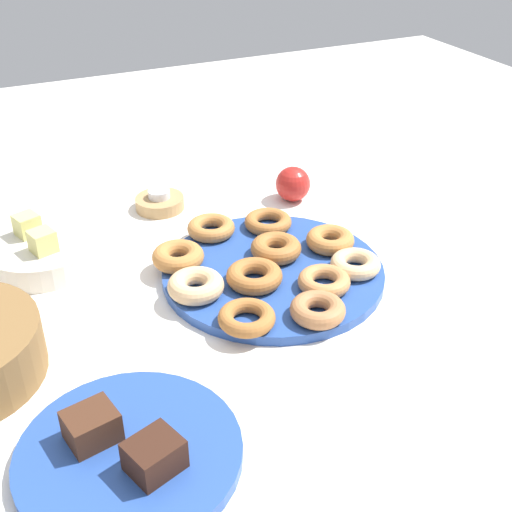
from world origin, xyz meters
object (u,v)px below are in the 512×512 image
object	(u,v)px
donut_2	(330,240)
brownie_near	(154,455)
donut_4	(268,222)
donut_1	(254,276)
donut_plate	(273,272)
melon_chunk_right	(27,225)
donut_0	(196,286)
melon_chunk_left	(43,241)
donut_3	(318,310)
apple	(293,184)
donut_10	(276,248)
fruit_bowl	(43,252)
donut_8	(324,281)
donut_9	(247,318)
tealight	(159,194)
candle_holder	(160,203)
donut_7	(211,228)
donut_6	(355,264)
donut_5	(178,256)
brownie_far	(92,426)
cake_plate	(130,454)

from	to	relation	value
donut_2	brownie_near	size ratio (longest dim) A/B	1.44
donut_4	donut_1	bearing A→B (deg)	147.38
donut_plate	melon_chunk_right	distance (m)	0.41
donut_0	melon_chunk_right	size ratio (longest dim) A/B	2.36
donut_4	melon_chunk_left	world-z (taller)	melon_chunk_left
donut_3	apple	size ratio (longest dim) A/B	1.18
donut_10	fruit_bowl	bearing A→B (deg)	64.53
donut_4	donut_8	size ratio (longest dim) A/B	1.03
donut_9	melon_chunk_left	distance (m)	0.36
donut_4	melon_chunk_right	world-z (taller)	melon_chunk_right
donut_10	donut_1	bearing A→B (deg)	131.58
tealight	fruit_bowl	world-z (taller)	fruit_bowl
donut_10	tealight	xyz separation A→B (m)	(0.27, 0.11, 0.00)
candle_holder	donut_7	bearing A→B (deg)	-164.96
donut_8	fruit_bowl	world-z (taller)	same
brownie_near	melon_chunk_left	distance (m)	0.47
donut_6	donut_9	xyz separation A→B (m)	(-0.05, 0.21, -0.00)
donut_9	apple	world-z (taller)	apple
donut_10	fruit_bowl	size ratio (longest dim) A/B	0.45
melon_chunk_right	donut_plate	bearing A→B (deg)	-123.99
donut_6	brownie_near	size ratio (longest dim) A/B	1.42
donut_0	donut_6	xyz separation A→B (m)	(-0.05, -0.25, -0.00)
donut_6	donut_5	bearing A→B (deg)	61.00
donut_plate	tealight	xyz separation A→B (m)	(0.30, 0.09, 0.02)
donut_4	donut_6	distance (m)	0.19
donut_5	melon_chunk_left	size ratio (longest dim) A/B	2.32
melon_chunk_left	fruit_bowl	bearing A→B (deg)	0.00
donut_plate	tealight	bearing A→B (deg)	16.94
donut_2	donut_5	world-z (taller)	same
donut_9	brownie_far	world-z (taller)	brownie_far
donut_plate	donut_8	size ratio (longest dim) A/B	4.41
brownie_near	melon_chunk_left	world-z (taller)	melon_chunk_left
donut_8	donut_10	xyz separation A→B (m)	(0.11, 0.02, 0.00)
brownie_far	candle_holder	xyz separation A→B (m)	(0.54, -0.25, -0.02)
donut_3	melon_chunk_left	xyz separation A→B (m)	(0.31, 0.33, 0.03)
donut_9	apple	size ratio (longest dim) A/B	1.21
donut_plate	donut_4	distance (m)	0.13
donut_0	donut_7	size ratio (longest dim) A/B	1.04
donut_7	brownie_far	world-z (taller)	brownie_far
brownie_near	brownie_far	distance (m)	0.09
donut_1	donut_5	world-z (taller)	donut_5
brownie_far	donut_10	bearing A→B (deg)	-53.69
donut_8	cake_plate	bearing A→B (deg)	117.40
donut_7	donut_10	world-z (taller)	donut_10
cake_plate	donut_plate	bearing A→B (deg)	-49.30
donut_5	brownie_far	world-z (taller)	brownie_far
donut_8	donut_2	bearing A→B (deg)	-34.62
donut_3	donut_9	distance (m)	0.10
donut_plate	donut_2	size ratio (longest dim) A/B	4.39
melon_chunk_left	melon_chunk_right	size ratio (longest dim) A/B	1.00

